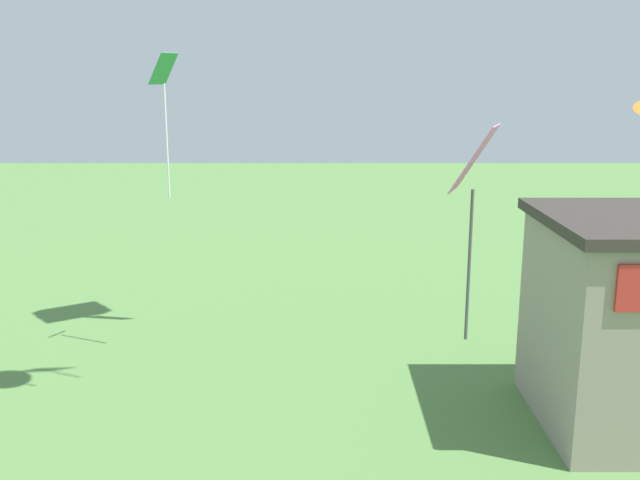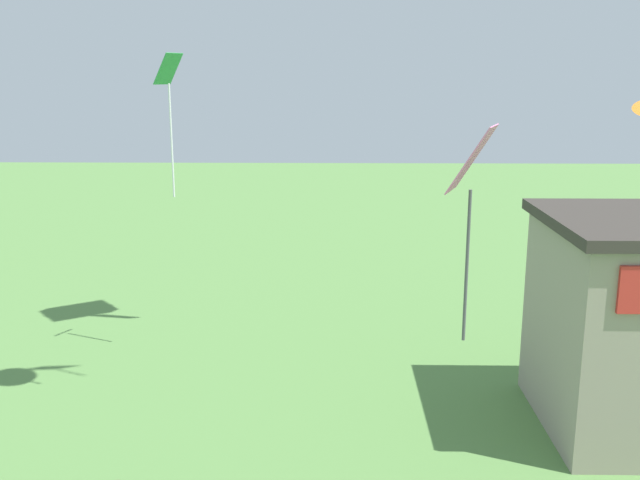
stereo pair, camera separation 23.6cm
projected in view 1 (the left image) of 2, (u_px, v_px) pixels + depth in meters
name	position (u px, v px, depth m)	size (l,w,h in m)	color
kite_pink_diamond	(473.00, 185.00, 10.48)	(0.86, 0.98, 3.29)	pink
kite_green_diamond	(164.00, 97.00, 18.09)	(0.73, 0.80, 3.67)	green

